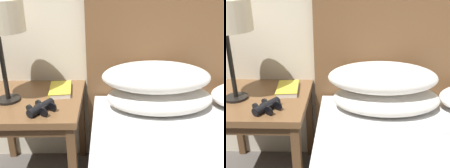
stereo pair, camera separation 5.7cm
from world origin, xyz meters
TOP-DOWN VIEW (x-y plane):
  - nightstand at (-0.71, 0.77)m, footprint 0.58×0.58m
  - book_on_nightstand at (-0.55, 0.84)m, footprint 0.15×0.23m
  - binoculars_pair at (-0.61, 0.60)m, footprint 0.16×0.16m

SIDE VIEW (x-z plane):
  - nightstand at x=-0.71m, z-range 0.21..0.80m
  - book_on_nightstand at x=-0.55m, z-range 0.58..0.62m
  - binoculars_pair at x=-0.61m, z-range 0.58..0.63m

